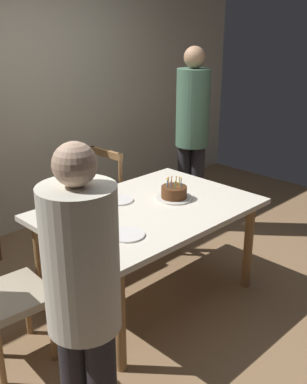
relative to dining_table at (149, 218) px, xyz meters
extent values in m
plane|color=#93704C|center=(0.00, 0.00, -0.67)|extent=(6.40, 6.40, 0.00)
cube|color=beige|center=(0.00, 1.85, 0.63)|extent=(6.40, 0.10, 2.60)
cube|color=silver|center=(0.00, 0.00, 0.07)|extent=(1.53, 1.07, 0.04)
cylinder|color=#9E7042|center=(-0.66, -0.44, -0.31)|extent=(0.07, 0.07, 0.72)
cylinder|color=#9E7042|center=(0.66, -0.44, -0.31)|extent=(0.07, 0.07, 0.72)
cylinder|color=#9E7042|center=(-0.66, 0.44, -0.31)|extent=(0.07, 0.07, 0.72)
cylinder|color=#9E7042|center=(0.66, 0.44, -0.31)|extent=(0.07, 0.07, 0.72)
cylinder|color=silver|center=(0.24, -0.02, 0.09)|extent=(0.28, 0.28, 0.01)
cylinder|color=#563019|center=(0.24, -0.02, 0.14)|extent=(0.19, 0.19, 0.09)
cylinder|color=#4C7FE5|center=(0.30, -0.03, 0.21)|extent=(0.01, 0.01, 0.05)
sphere|color=#FFC64C|center=(0.30, -0.03, 0.25)|extent=(0.01, 0.01, 0.01)
cylinder|color=yellow|center=(0.29, 0.00, 0.21)|extent=(0.01, 0.01, 0.05)
sphere|color=#FFC64C|center=(0.29, 0.00, 0.25)|extent=(0.01, 0.01, 0.01)
cylinder|color=#E54C4C|center=(0.27, 0.03, 0.21)|extent=(0.01, 0.01, 0.05)
sphere|color=#FFC64C|center=(0.27, 0.03, 0.25)|extent=(0.01, 0.01, 0.01)
cylinder|color=#F2994C|center=(0.24, 0.03, 0.21)|extent=(0.01, 0.01, 0.05)
sphere|color=#FFC64C|center=(0.24, 0.03, 0.25)|extent=(0.01, 0.01, 0.01)
cylinder|color=#66CC72|center=(0.21, 0.02, 0.21)|extent=(0.01, 0.01, 0.05)
sphere|color=#FFC64C|center=(0.21, 0.02, 0.25)|extent=(0.01, 0.01, 0.01)
cylinder|color=#4C7FE5|center=(0.20, 0.00, 0.21)|extent=(0.01, 0.01, 0.05)
sphere|color=#FFC64C|center=(0.20, 0.00, 0.25)|extent=(0.01, 0.01, 0.01)
cylinder|color=#4C7FE5|center=(0.19, -0.04, 0.21)|extent=(0.01, 0.01, 0.05)
sphere|color=#FFC64C|center=(0.19, -0.04, 0.25)|extent=(0.01, 0.01, 0.01)
cylinder|color=#66CC72|center=(0.21, -0.06, 0.21)|extent=(0.01, 0.01, 0.05)
sphere|color=#FFC64C|center=(0.21, -0.06, 0.25)|extent=(0.01, 0.01, 0.01)
cylinder|color=yellow|center=(0.24, -0.07, 0.21)|extent=(0.01, 0.01, 0.05)
sphere|color=#FFC64C|center=(0.24, -0.07, 0.25)|extent=(0.01, 0.01, 0.01)
cylinder|color=#4C7FE5|center=(0.27, -0.07, 0.21)|extent=(0.01, 0.01, 0.05)
sphere|color=#FFC64C|center=(0.27, -0.07, 0.25)|extent=(0.01, 0.01, 0.01)
cylinder|color=#66CC72|center=(0.29, -0.05, 0.21)|extent=(0.01, 0.01, 0.05)
sphere|color=#FFC64C|center=(0.29, -0.05, 0.25)|extent=(0.01, 0.01, 0.01)
cylinder|color=white|center=(-0.42, -0.24, 0.09)|extent=(0.22, 0.22, 0.01)
cylinder|color=white|center=(-0.08, 0.24, 0.09)|extent=(0.22, 0.22, 0.01)
cube|color=silver|center=(-0.58, -0.23, 0.09)|extent=(0.18, 0.03, 0.01)
cube|color=silver|center=(-0.24, 0.22, 0.09)|extent=(0.18, 0.06, 0.01)
cube|color=#9E7042|center=(0.12, 0.86, -0.22)|extent=(0.45, 0.45, 0.05)
cylinder|color=#9E7042|center=(-0.06, 1.02, -0.46)|extent=(0.04, 0.04, 0.42)
cylinder|color=#9E7042|center=(-0.05, 0.68, -0.46)|extent=(0.04, 0.04, 0.42)
cylinder|color=#9E7042|center=(0.28, 1.03, -0.46)|extent=(0.04, 0.04, 0.42)
cylinder|color=#9E7042|center=(0.29, 0.69, -0.46)|extent=(0.04, 0.04, 0.42)
cylinder|color=#9E7042|center=(0.31, 1.04, 0.03)|extent=(0.04, 0.04, 0.50)
cylinder|color=#9E7042|center=(0.32, 0.68, 0.03)|extent=(0.04, 0.04, 0.50)
cube|color=#9E7042|center=(0.32, 0.86, 0.25)|extent=(0.05, 0.40, 0.06)
cube|color=tan|center=(-1.06, 0.11, -0.22)|extent=(0.46, 0.46, 0.05)
cylinder|color=#9E7042|center=(-0.90, -0.07, -0.46)|extent=(0.04, 0.04, 0.42)
cylinder|color=#9E7042|center=(-0.88, 0.27, -0.46)|extent=(0.04, 0.04, 0.42)
cylinder|color=#9E7042|center=(-1.24, -0.05, -0.46)|extent=(0.04, 0.04, 0.42)
cylinder|color=silver|center=(-1.15, -0.78, 0.42)|extent=(0.32, 0.32, 0.64)
sphere|color=#D8AD8C|center=(-1.15, -0.78, 0.83)|extent=(0.18, 0.18, 0.18)
cylinder|color=#262328|center=(1.16, 0.68, -0.23)|extent=(0.14, 0.14, 0.87)
cylinder|color=#262328|center=(1.22, 0.56, -0.23)|extent=(0.14, 0.14, 0.87)
cylinder|color=#4C7259|center=(1.19, 0.62, 0.57)|extent=(0.32, 0.32, 0.73)
sphere|color=tan|center=(1.19, 0.62, 1.03)|extent=(0.20, 0.20, 0.20)
camera|label=1|loc=(-2.09, -2.15, 1.33)|focal=42.18mm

